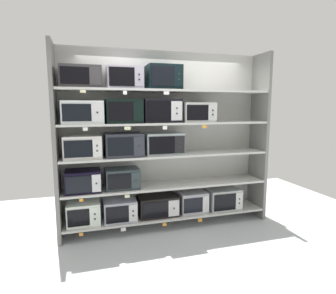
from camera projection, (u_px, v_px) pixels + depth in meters
ground at (192, 259)px, 3.37m from camera, size 7.02×6.00×0.02m
back_panel at (163, 139)px, 4.37m from camera, size 3.22×0.04×2.62m
upright_left at (56, 144)px, 3.70m from camera, size 0.05×0.46×2.62m
upright_right at (259, 137)px, 4.57m from camera, size 0.05×0.46×2.62m
shelf_0 at (168, 215)px, 4.29m from camera, size 3.02×0.46×0.03m
microwave_0 at (84, 213)px, 3.92m from camera, size 0.44×0.38×0.31m
microwave_1 at (120, 209)px, 4.06m from camera, size 0.46×0.41×0.30m
microwave_2 at (158, 206)px, 4.22m from camera, size 0.58×0.37×0.30m
microwave_3 at (192, 201)px, 4.37m from camera, size 0.43×0.35×0.31m
microwave_4 at (222, 198)px, 4.52m from camera, size 0.52×0.41×0.32m
price_tag_0 at (81, 234)px, 3.72m from camera, size 0.06×0.00×0.04m
price_tag_1 at (123, 230)px, 3.87m from camera, size 0.07×0.00×0.05m
price_tag_2 at (165, 224)px, 4.04m from camera, size 0.06×0.00×0.05m
price_tag_3 at (200, 220)px, 4.19m from camera, size 0.07×0.00×0.05m
shelf_1 at (168, 185)px, 4.23m from camera, size 3.02×0.46×0.03m
microwave_5 at (83, 181)px, 3.86m from camera, size 0.47×0.40×0.29m
microwave_6 at (122, 178)px, 4.01m from camera, size 0.47×0.35×0.28m
price_tag_4 at (81, 200)px, 3.66m from camera, size 0.05×0.00×0.04m
price_tag_5 at (127, 196)px, 3.83m from camera, size 0.07×0.00×0.04m
shelf_2 at (168, 155)px, 4.16m from camera, size 3.02×0.46×0.03m
microwave_7 at (83, 147)px, 3.80m from camera, size 0.50×0.38×0.30m
microwave_8 at (124, 145)px, 3.95m from camera, size 0.52×0.44×0.32m
microwave_9 at (164, 144)px, 4.11m from camera, size 0.55×0.36×0.31m
shelf_3 at (168, 123)px, 4.10m from camera, size 3.02×0.46×0.03m
microwave_10 at (83, 112)px, 3.74m from camera, size 0.53×0.42×0.30m
microwave_11 at (124, 111)px, 3.89m from camera, size 0.49×0.43×0.32m
microwave_12 at (161, 111)px, 4.04m from camera, size 0.53×0.36×0.33m
microwave_13 at (196, 112)px, 4.20m from camera, size 0.49×0.42×0.28m
price_tag_6 at (85, 129)px, 3.55m from camera, size 0.06×0.00×0.04m
price_tag_7 at (128, 128)px, 3.70m from camera, size 0.08×0.00×0.05m
price_tag_8 at (165, 128)px, 3.85m from camera, size 0.06×0.00×0.05m
price_tag_9 at (205, 126)px, 4.01m from camera, size 0.07×0.00×0.04m
shelf_4 at (168, 91)px, 4.03m from camera, size 3.02×0.46×0.03m
microwave_14 at (81, 77)px, 3.67m from camera, size 0.52×0.42×0.28m
microwave_15 at (124, 78)px, 3.83m from camera, size 0.48×0.35×0.30m
microwave_16 at (163, 78)px, 3.98m from camera, size 0.47×0.43×0.33m
price_tag_10 at (83, 91)px, 3.48m from camera, size 0.07×0.00×0.03m
price_tag_11 at (125, 93)px, 3.63m from camera, size 0.05×0.00×0.05m
price_tag_12 at (166, 93)px, 3.79m from camera, size 0.08×0.00×0.04m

